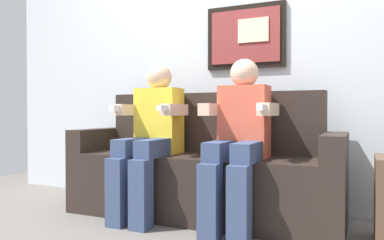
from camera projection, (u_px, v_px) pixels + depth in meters
The scene contains 5 objects.
ground_plane at pixel (182, 229), 2.45m from camera, with size 5.65×5.65×0.00m, color #66605B.
back_wall_assembly at pixel (223, 46), 3.12m from camera, with size 4.34×0.10×2.60m.
couch at pixel (202, 173), 2.74m from camera, with size 1.94×0.58×0.90m.
person_on_left at pixel (151, 133), 2.72m from camera, with size 0.46×0.56×1.11m.
person_on_right at pixel (239, 135), 2.45m from camera, with size 0.46×0.56×1.11m.
Camera 1 is at (1.06, -2.20, 0.75)m, focal length 35.59 mm.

